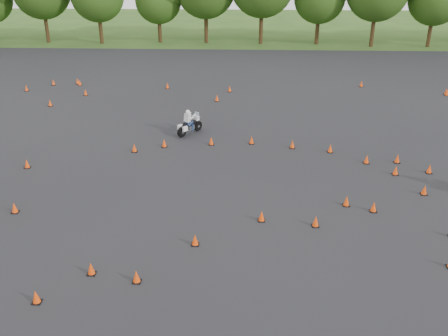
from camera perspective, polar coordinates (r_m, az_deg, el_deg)
The scene contains 5 objects.
ground at distance 20.24m, azimuth -0.45°, elevation -7.86°, with size 140.00×140.00×0.00m, color #2D5119.
asphalt_pad at distance 25.49m, azimuth 0.18°, elevation -0.55°, with size 62.00×62.00×0.00m, color black.
treeline at distance 52.46m, azimuth 0.62°, elevation 17.97°, with size 86.97×32.30×11.04m.
traffic_cones at distance 25.59m, azimuth 0.55°, elevation 0.11°, with size 36.71×32.89×0.45m.
rider_white at distance 30.47m, azimuth -3.96°, elevation 5.33°, with size 2.04×0.63×1.57m, color silver, non-canonical shape.
Camera 1 is at (0.82, -17.01, 10.93)m, focal length 40.00 mm.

